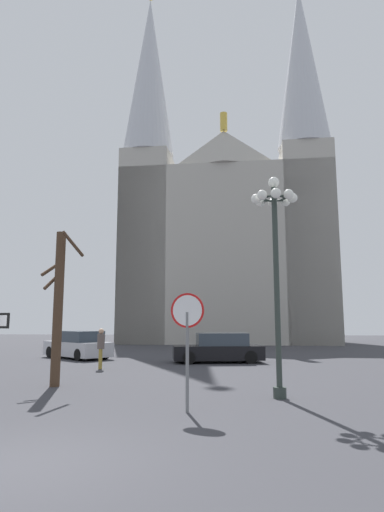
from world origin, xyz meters
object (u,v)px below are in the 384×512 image
Objects in this scene: cathedral at (226,224)px; bare_tree at (58,304)px; parked_car_near_black at (219,349)px; pedestrian_walking at (101,344)px; stop_sign at (187,327)px; parked_car_far_silver at (78,345)px; street_lamp at (276,245)px.

cathedral reaches higher than bare_tree.
pedestrian_walking is (-5.09, -3.58, 0.38)m from parked_car_near_black.
cathedral is 20.96× the size of pedestrian_walking.
cathedral is 26.66m from pedestrian_walking.
stop_sign is 0.59× the size of parked_car_far_silver.
parked_car_near_black is at bearing 88.59° from stop_sign.
parked_car_near_black is at bearing -90.42° from cathedral.
cathedral is 7.90× the size of parked_car_far_silver.
parked_car_near_black is at bearing 60.20° from bare_tree.
parked_car_far_silver is (-10.06, 11.83, -3.53)m from street_lamp.
bare_tree reaches higher than parked_car_near_black.
street_lamp is at bearing -86.48° from cathedral.
stop_sign reaches higher than pedestrian_walking.
bare_tree is (-4.69, 3.55, 0.69)m from stop_sign.
bare_tree is 1.09× the size of parked_car_far_silver.
stop_sign is at bearing -60.89° from parked_car_far_silver.
street_lamp is 3.57× the size of pedestrian_walking.
street_lamp is at bearing -49.62° from parked_car_far_silver.
street_lamp is 15.92m from parked_car_far_silver.
bare_tree is 10.95m from parked_car_far_silver.
parked_car_far_silver is (-8.18, -18.63, -11.06)m from cathedral.
stop_sign is (-0.45, -32.52, -9.83)m from cathedral.
bare_tree is (-7.02, 1.48, -1.61)m from street_lamp.
stop_sign is 5.92m from bare_tree.
bare_tree is 1.06× the size of parked_car_near_black.
cathedral is at bearing 93.52° from street_lamp.
bare_tree is at bearing -119.80° from parked_car_near_black.
stop_sign is at bearing -91.41° from parked_car_near_black.
stop_sign reaches higher than parked_car_far_silver.
parked_car_near_black is 8.20m from parked_car_far_silver.
bare_tree is at bearing -100.06° from cathedral.
cathedral reaches higher than parked_car_far_silver.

